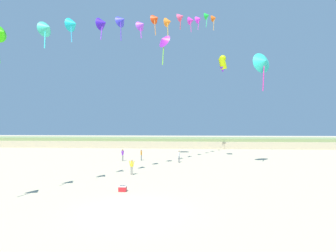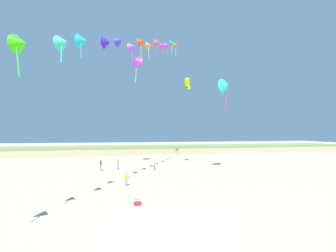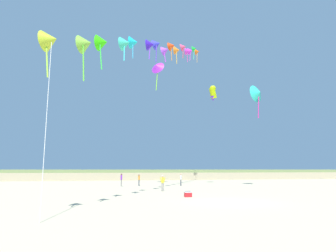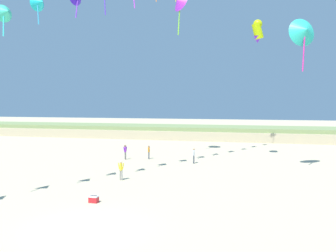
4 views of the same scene
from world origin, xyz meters
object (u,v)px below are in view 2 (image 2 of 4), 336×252
object	(u,v)px
large_kite_low_lead	(226,86)
beach_cooler	(137,202)
person_mid_center	(155,164)
person_far_left	(126,177)
person_near_right	(118,164)
large_kite_mid_trail	(187,84)
large_kite_high_solo	(136,60)
person_near_left	(101,165)

from	to	relation	value
large_kite_low_lead	beach_cooler	distance (m)	22.59
person_mid_center	large_kite_low_lead	bearing A→B (deg)	-16.44
person_far_left	beach_cooler	distance (m)	6.63
person_near_right	person_far_left	xyz separation A→B (m)	(1.06, -11.03, 0.05)
person_far_left	large_kite_mid_trail	distance (m)	21.36
large_kite_low_lead	beach_cooler	bearing A→B (deg)	-137.03
large_kite_mid_trail	large_kite_low_lead	bearing A→B (deg)	-59.30
person_near_right	large_kite_low_lead	bearing A→B (deg)	-16.64
large_kite_high_solo	beach_cooler	size ratio (longest dim) A/B	8.52
person_mid_center	person_far_left	size ratio (longest dim) A/B	1.01
large_kite_low_lead	large_kite_mid_trail	bearing A→B (deg)	120.70
person_far_left	large_kite_high_solo	xyz separation A→B (m)	(1.81, 13.70, 16.99)
person_mid_center	person_far_left	xyz separation A→B (m)	(-4.37, -9.36, -0.01)
person_near_right	large_kite_high_solo	distance (m)	17.49
person_far_left	person_mid_center	bearing A→B (deg)	64.96
beach_cooler	large_kite_low_lead	bearing A→B (deg)	42.97
large_kite_low_lead	large_kite_mid_trail	xyz separation A→B (m)	(-3.97, 6.68, 1.54)
person_far_left	large_kite_high_solo	distance (m)	21.90
large_kite_low_lead	large_kite_mid_trail	world-z (taller)	large_kite_mid_trail
person_mid_center	large_kite_mid_trail	distance (m)	15.03
person_mid_center	person_near_left	bearing A→B (deg)	175.24
person_mid_center	large_kite_mid_trail	size ratio (longest dim) A/B	0.66
beach_cooler	large_kite_high_solo	bearing A→B (deg)	87.04
large_kite_low_lead	large_kite_high_solo	xyz separation A→B (m)	(-12.79, 7.35, 5.35)
person_far_left	large_kite_low_lead	bearing A→B (deg)	23.50
person_far_left	beach_cooler	bearing A→B (deg)	-83.38
large_kite_high_solo	person_near_right	bearing A→B (deg)	-137.01
large_kite_high_solo	large_kite_mid_trail	bearing A→B (deg)	-4.35
large_kite_low_lead	large_kite_mid_trail	size ratio (longest dim) A/B	1.92
person_near_left	large_kite_high_solo	size ratio (longest dim) A/B	0.34
large_kite_high_solo	beach_cooler	xyz separation A→B (m)	(-1.05, -20.24, -17.72)
large_kite_mid_trail	large_kite_high_solo	size ratio (longest dim) A/B	0.51
large_kite_mid_trail	large_kite_high_solo	world-z (taller)	large_kite_high_solo
person_near_right	person_mid_center	bearing A→B (deg)	-17.04
person_near_right	person_mid_center	size ratio (longest dim) A/B	0.94
person_near_right	person_far_left	size ratio (longest dim) A/B	0.95
person_near_left	large_kite_low_lead	distance (m)	21.82
large_kite_mid_trail	person_mid_center	bearing A→B (deg)	-149.60
person_near_right	person_far_left	bearing A→B (deg)	-84.50
person_mid_center	beach_cooler	xyz separation A→B (m)	(-3.61, -15.91, -0.74)
beach_cooler	person_near_left	bearing A→B (deg)	104.43
person_mid_center	beach_cooler	distance (m)	16.33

